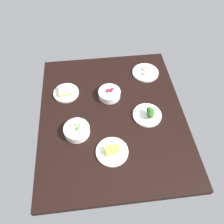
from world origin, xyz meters
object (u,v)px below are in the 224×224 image
at_px(plate_eggs, 145,72).
at_px(plate_broccoli, 148,114).
at_px(plate_sandwich, 66,92).
at_px(bowl_peas, 77,130).
at_px(plate_cheese, 112,151).
at_px(bowl_berries, 109,93).

relative_size(plate_eggs, plate_broccoli, 1.05).
relative_size(plate_sandwich, plate_eggs, 0.90).
distance_m(bowl_peas, plate_sandwich, 0.33).
height_order(plate_cheese, plate_broccoli, plate_broccoli).
relative_size(bowl_peas, plate_eggs, 0.81).
bearing_deg(bowl_berries, plate_sandwich, -100.97).
xyz_separation_m(plate_eggs, plate_cheese, (0.61, -0.32, 0.00)).
bearing_deg(plate_sandwich, bowl_berries, 79.03).
bearing_deg(plate_sandwich, plate_eggs, 102.99).
height_order(bowl_peas, plate_eggs, bowl_peas).
bearing_deg(plate_sandwich, bowl_peas, 11.86).
height_order(plate_eggs, plate_cheese, plate_cheese).
relative_size(plate_sandwich, plate_broccoli, 0.94).
xyz_separation_m(plate_sandwich, plate_eggs, (-0.13, 0.58, -0.00)).
height_order(plate_sandwich, plate_cheese, plate_cheese).
xyz_separation_m(plate_eggs, plate_broccoli, (0.39, -0.06, 0.01)).
bearing_deg(plate_eggs, plate_sandwich, -77.01).
xyz_separation_m(plate_sandwich, plate_broccoli, (0.25, 0.52, 0.01)).
bearing_deg(plate_eggs, plate_cheese, -27.59).
relative_size(plate_cheese, plate_broccoli, 1.02).
bearing_deg(plate_eggs, bowl_berries, -56.53).
distance_m(plate_eggs, plate_broccoli, 0.39).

